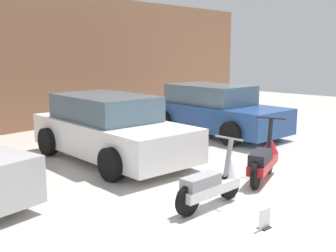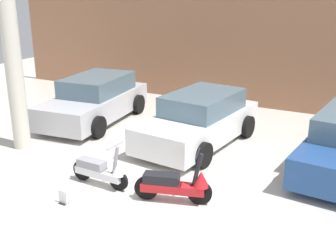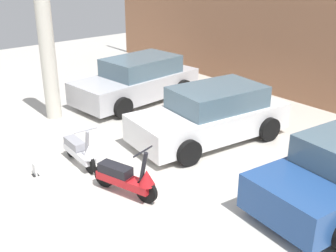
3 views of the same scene
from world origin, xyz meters
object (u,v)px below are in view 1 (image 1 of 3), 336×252
at_px(car_rear_right, 215,111).
at_px(placard_near_left_scooter, 265,219).
at_px(scooter_front_left, 213,183).
at_px(car_rear_center, 110,129).
at_px(scooter_front_right, 264,158).

bearing_deg(car_rear_right, placard_near_left_scooter, -42.58).
xyz_separation_m(scooter_front_left, placard_near_left_scooter, (-0.21, -0.94, -0.22)).
bearing_deg(car_rear_center, placard_near_left_scooter, -6.89).
xyz_separation_m(car_rear_center, placard_near_left_scooter, (-0.99, -4.02, -0.50)).
distance_m(car_rear_center, placard_near_left_scooter, 4.17).
xyz_separation_m(scooter_front_right, car_rear_center, (-0.83, 3.01, 0.26)).
relative_size(car_rear_right, placard_near_left_scooter, 15.07).
xyz_separation_m(car_rear_right, placard_near_left_scooter, (-4.52, -3.95, -0.50)).
distance_m(scooter_front_right, car_rear_center, 3.13).
distance_m(scooter_front_left, placard_near_left_scooter, 0.99).
distance_m(scooter_front_left, car_rear_center, 3.19).
distance_m(scooter_front_right, placard_near_left_scooter, 2.10).
bearing_deg(placard_near_left_scooter, car_rear_right, 41.15).
height_order(scooter_front_right, placard_near_left_scooter, scooter_front_right).
distance_m(scooter_front_left, car_rear_right, 5.27).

